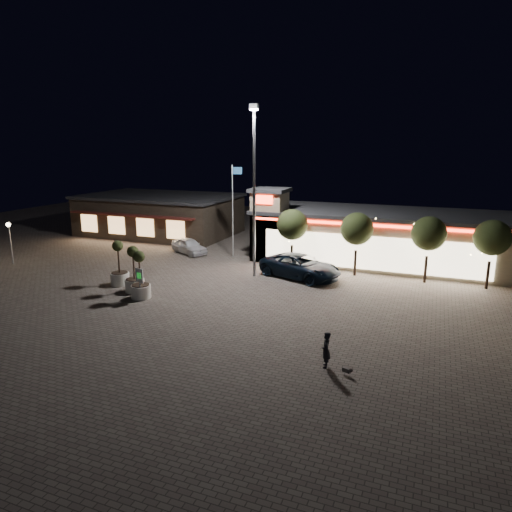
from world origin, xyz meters
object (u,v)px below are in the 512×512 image
at_px(planter_mid, 141,283).
at_px(valet_sign, 139,278).
at_px(planter_left, 119,271).
at_px(pedestrian, 326,350).
at_px(pickup_truck, 300,266).
at_px(white_sedan, 189,246).

relative_size(planter_mid, valet_sign, 1.49).
bearing_deg(planter_left, pedestrian, -22.44).
bearing_deg(valet_sign, pickup_truck, 47.22).
relative_size(white_sedan, planter_mid, 1.32).
distance_m(pickup_truck, planter_mid, 11.65).
bearing_deg(pickup_truck, pedestrian, -139.34).
bearing_deg(white_sedan, planter_left, -150.30).
relative_size(pedestrian, valet_sign, 0.78).
distance_m(pickup_truck, white_sedan, 12.17).
height_order(white_sedan, planter_left, planter_left).
bearing_deg(pedestrian, planter_left, -125.24).
bearing_deg(white_sedan, planter_mid, -136.34).
distance_m(white_sedan, pedestrian, 23.68).
xyz_separation_m(white_sedan, planter_left, (0.26, -10.19, 0.29)).
bearing_deg(pickup_truck, planter_left, 139.39).
bearing_deg(pedestrian, valet_sign, -121.87).
distance_m(planter_left, planter_mid, 3.54).
relative_size(pickup_truck, pedestrian, 3.80).
distance_m(pickup_truck, planter_left, 13.00).
distance_m(pedestrian, valet_sign, 13.76).
bearing_deg(planter_left, white_sedan, 91.45).
bearing_deg(pedestrian, pickup_truck, -172.01).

